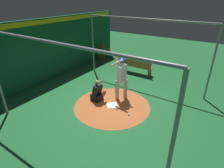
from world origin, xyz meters
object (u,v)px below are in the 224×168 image
at_px(bench, 135,65).
at_px(baseball_0, 129,114).
at_px(bat_rack, 100,52).
at_px(batter, 121,74).
at_px(catcher, 98,93).
at_px(home_plate, 112,105).

height_order(bench, baseball_0, bench).
distance_m(bat_rack, baseball_0, 6.74).
height_order(batter, baseball_0, batter).
relative_size(catcher, bench, 0.47).
height_order(batter, catcher, batter).
bearing_deg(bat_rack, batter, -44.24).
bearing_deg(bench, batter, -74.21).
distance_m(bat_rack, bench, 3.28).
distance_m(home_plate, catcher, 0.80).
bearing_deg(baseball_0, bench, 114.19).
bearing_deg(bench, bat_rack, 162.42).
distance_m(batter, catcher, 1.22).
bearing_deg(bench, baseball_0, -65.81).
xyz_separation_m(bat_rack, baseball_0, (4.79, -4.71, -0.45)).
xyz_separation_m(batter, baseball_0, (0.87, -0.89, -1.06)).
height_order(home_plate, bat_rack, bat_rack).
relative_size(batter, catcher, 2.31).
xyz_separation_m(home_plate, baseball_0, (0.87, -0.22, 0.03)).
height_order(batter, bat_rack, batter).
distance_m(home_plate, bat_rack, 5.99).
bearing_deg(batter, bat_rack, 135.76).
height_order(catcher, baseball_0, catcher).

